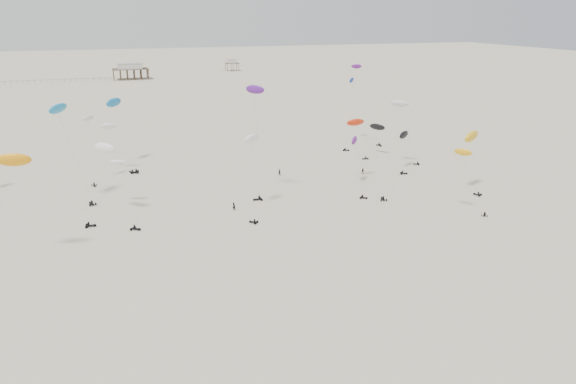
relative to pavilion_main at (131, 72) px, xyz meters
name	(u,v)px	position (x,y,z in m)	size (l,w,h in m)	color
ground_plane	(189,122)	(10.00, -150.00, -4.22)	(900.00, 900.00, 0.00)	beige
pavilion_main	(131,72)	(0.00, 0.00, 0.00)	(21.00, 13.00, 9.80)	brown
pavilion_small	(232,66)	(70.00, 30.00, -0.74)	(9.00, 7.00, 8.00)	brown
pier_fence	(38,81)	(-52.00, 0.00, -3.45)	(80.20, 0.20, 1.50)	black
rig_0	(360,100)	(54.63, -200.52, 9.15)	(7.92, 12.97, 20.90)	black
rig_1	(119,142)	(-17.70, -211.31, 3.40)	(8.83, 6.47, 12.94)	black
rig_2	(256,118)	(9.69, -241.91, 13.31)	(4.32, 7.01, 24.50)	black
rig_3	(90,139)	(-24.39, -218.65, 6.39)	(3.59, 8.23, 16.00)	black
rig_4	(110,161)	(-20.83, -245.61, 7.33)	(7.46, 13.90, 16.41)	black
rig_5	(469,170)	(46.63, -266.45, 4.88)	(6.50, 6.71, 13.50)	black
rig_6	(357,134)	(34.53, -240.02, 7.75)	(7.33, 15.61, 19.09)	black
rig_7	(351,105)	(48.57, -207.27, 8.72)	(7.43, 6.80, 24.62)	black
rig_8	(472,141)	(56.60, -253.40, 7.25)	(6.52, 8.49, 13.98)	black
rig_9	(402,112)	(52.84, -228.88, 10.06)	(8.75, 4.84, 17.62)	black
rig_10	(376,131)	(51.64, -217.15, 2.74)	(8.56, 7.26, 10.01)	black
rig_11	(107,186)	(-21.76, -242.67, 1.53)	(9.58, 13.90, 15.49)	black
rig_13	(8,176)	(-36.45, -262.57, 10.39)	(10.89, 11.68, 19.43)	black
rig_14	(404,142)	(51.49, -232.87, 3.14)	(6.02, 8.16, 10.34)	black
rig_15	(64,125)	(-28.95, -233.08, 12.57)	(8.18, 8.37, 21.54)	black
rig_16	(362,155)	(33.94, -244.18, 3.70)	(3.68, 16.56, 16.04)	black
rig_17	(252,154)	(6.41, -250.56, 7.76)	(5.83, 12.14, 16.66)	black
rig_18	(116,112)	(-17.41, -203.98, 10.02)	(6.25, 15.39, 19.11)	black
spectator_0	(234,210)	(2.51, -249.54, -4.22)	(0.76, 0.52, 2.10)	black
spectator_1	(363,174)	(39.74, -233.83, -4.22)	(0.92, 0.53, 1.87)	black
spectator_3	(279,176)	(19.45, -228.06, -4.22)	(0.72, 0.50, 1.99)	black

